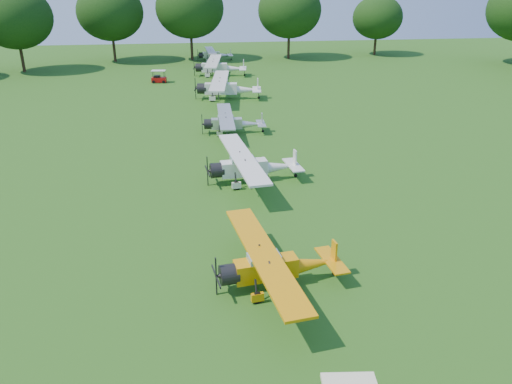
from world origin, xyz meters
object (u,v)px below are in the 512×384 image
Objects in this scene: aircraft_3 at (251,165)px; aircraft_4 at (231,122)px; aircraft_2 at (275,264)px; aircraft_7 at (214,54)px; aircraft_6 at (218,66)px; aircraft_5 at (226,87)px; golf_cart at (159,78)px.

aircraft_4 is at bearing 85.28° from aircraft_3.
aircraft_2 is 66.56m from aircraft_7.
aircraft_6 is 1.27× the size of aircraft_7.
aircraft_4 is at bearing -92.96° from aircraft_7.
aircraft_2 is 24.24m from aircraft_4.
aircraft_2 is at bearing -88.59° from aircraft_4.
aircraft_2 is at bearing -98.27° from aircraft_3.
aircraft_5 reaches higher than aircraft_6.
aircraft_5 reaches higher than golf_cart.
aircraft_2 reaches higher than golf_cart.
aircraft_6 reaches higher than aircraft_4.
aircraft_5 reaches higher than aircraft_7.
aircraft_4 is 0.75× the size of aircraft_5.
aircraft_3 reaches higher than aircraft_4.
aircraft_7 reaches higher than aircraft_4.
aircraft_6 is 9.00m from golf_cart.
aircraft_5 is (0.61, 13.65, 0.35)m from aircraft_4.
aircraft_6 is at bearing 31.48° from golf_cart.
aircraft_5 is at bearing 83.20° from aircraft_3.
aircraft_4 is 0.77× the size of aircraft_6.
aircraft_7 is at bearing 96.60° from aircraft_6.
aircraft_3 is at bearing 79.65° from aircraft_2.
aircraft_3 is 39.74m from aircraft_6.
aircraft_5 is 13.46m from golf_cart.
aircraft_3 is at bearing -70.85° from golf_cart.
aircraft_3 is at bearing -83.67° from aircraft_5.
aircraft_4 is at bearing -65.95° from golf_cart.
aircraft_2 is 0.80× the size of aircraft_6.
aircraft_7 is (0.93, 42.31, 0.03)m from aircraft_4.
aircraft_2 is 4.74× the size of golf_cart.
aircraft_6 is (0.47, 39.74, 0.16)m from aircraft_3.
aircraft_7 is at bearing 80.91° from aircraft_2.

